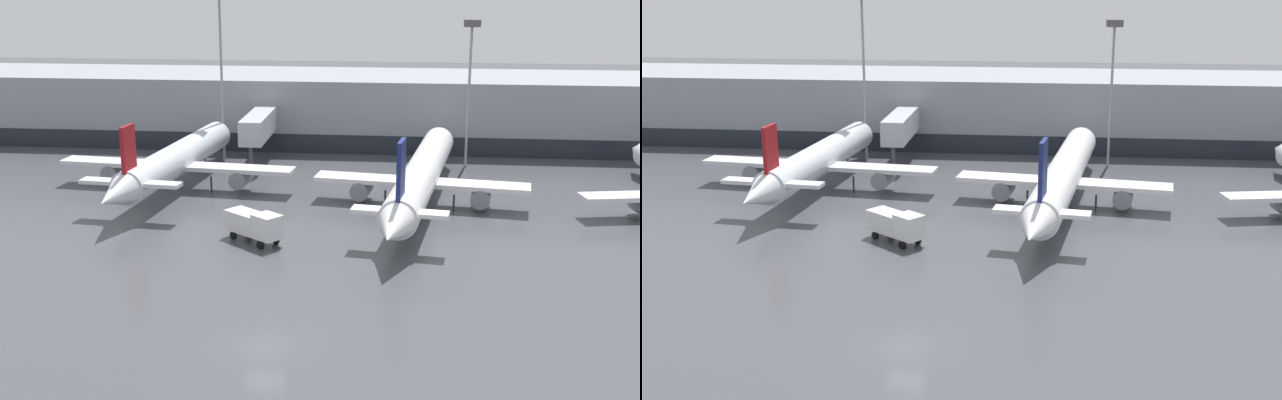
% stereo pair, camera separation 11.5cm
% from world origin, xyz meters
% --- Properties ---
extents(ground_plane, '(320.00, 320.00, 0.00)m').
position_xyz_m(ground_plane, '(0.00, 0.00, 0.00)').
color(ground_plane, '#424449').
extents(terminal_building, '(160.00, 29.95, 9.00)m').
position_xyz_m(terminal_building, '(0.16, 61.87, 4.50)').
color(terminal_building, gray).
rests_on(terminal_building, ground_plane).
extents(parked_jet_2, '(25.46, 33.91, 8.84)m').
position_xyz_m(parked_jet_2, '(-15.47, 35.36, 3.08)').
color(parked_jet_2, silver).
rests_on(parked_jet_2, ground_plane).
extents(parked_jet_4, '(21.10, 40.42, 9.32)m').
position_xyz_m(parked_jet_4, '(10.03, 31.91, 2.95)').
color(parked_jet_4, white).
rests_on(parked_jet_4, ground_plane).
extents(service_truck_2, '(5.56, 4.97, 2.74)m').
position_xyz_m(service_truck_2, '(-4.18, 19.33, 1.60)').
color(service_truck_2, silver).
rests_on(service_truck_2, ground_plane).
extents(apron_light_mast_0, '(1.80, 1.80, 16.96)m').
position_xyz_m(apron_light_mast_0, '(15.56, 48.81, 13.51)').
color(apron_light_mast_0, gray).
rests_on(apron_light_mast_0, ground_plane).
extents(apron_light_mast_1, '(1.80, 1.80, 20.11)m').
position_xyz_m(apron_light_mast_1, '(-13.40, 48.99, 15.68)').
color(apron_light_mast_1, gray).
rests_on(apron_light_mast_1, ground_plane).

